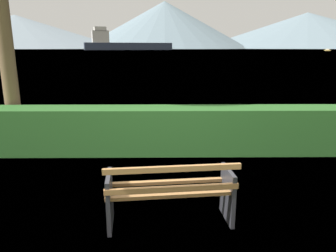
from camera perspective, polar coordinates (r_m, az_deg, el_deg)
name	(u,v)px	position (r m, az deg, el deg)	size (l,w,h in m)	color
ground_plane	(170,221)	(4.16, 0.31, -16.94)	(1400.00, 1400.00, 0.00)	#567A38
water_surface	(165,50)	(310.97, -0.60, 13.79)	(620.00, 620.00, 0.00)	slate
park_bench	(170,193)	(3.90, 0.42, -12.08)	(1.61, 0.72, 0.87)	#A0703F
hedge_row	(168,130)	(6.49, -0.06, -0.75)	(13.03, 0.72, 0.95)	#285B23
cargo_ship_large	(122,44)	(275.49, -8.36, 14.66)	(73.98, 31.91, 18.43)	#2D384C
fishing_boat_near	(327,50)	(227.94, 27.11, 12.24)	(4.73, 8.31, 1.20)	gold
distant_hills	(190,30)	(576.63, 3.98, 17.14)	(898.72, 440.18, 75.25)	gray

